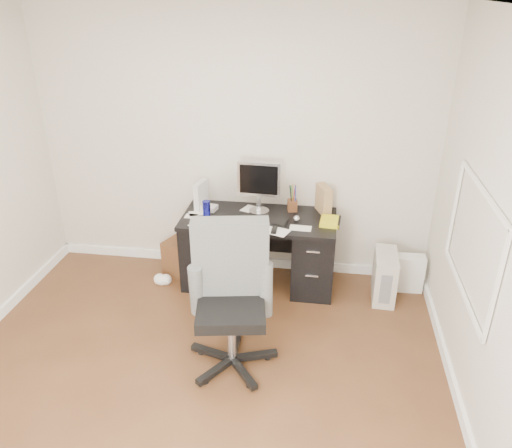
{
  "coord_description": "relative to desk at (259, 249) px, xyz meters",
  "views": [
    {
      "loc": [
        0.91,
        -2.71,
        2.82
      ],
      "look_at": [
        0.34,
        1.2,
        0.9
      ],
      "focal_mm": 35.0,
      "sensor_mm": 36.0,
      "label": 1
    }
  ],
  "objects": [
    {
      "name": "pc_tower",
      "position": [
        1.25,
        -0.07,
        -0.17
      ],
      "size": [
        0.22,
        0.48,
        0.47
      ],
      "primitive_type": "cube",
      "rotation": [
        0.0,
        0.0,
        -0.04
      ],
      "color": "#B5AEA3",
      "rests_on": "ground"
    },
    {
      "name": "keyboard",
      "position": [
        0.04,
        -0.09,
        0.36
      ],
      "size": [
        0.51,
        0.23,
        0.03
      ],
      "primitive_type": "cube",
      "rotation": [
        0.0,
        0.0,
        -0.13
      ],
      "color": "black",
      "rests_on": "desk"
    },
    {
      "name": "wicker_basket",
      "position": [
        -0.8,
        0.11,
        -0.22
      ],
      "size": [
        0.48,
        0.48,
        0.37
      ],
      "primitive_type": "cube",
      "rotation": [
        0.0,
        0.0,
        -0.4
      ],
      "color": "#492D15",
      "rests_on": "ground"
    },
    {
      "name": "magazine_file",
      "position": [
        0.62,
        0.22,
        0.49
      ],
      "size": [
        0.2,
        0.26,
        0.27
      ],
      "primitive_type": "cube",
      "rotation": [
        0.0,
        0.0,
        0.39
      ],
      "color": "#9C7E4B",
      "rests_on": "desk"
    },
    {
      "name": "ground",
      "position": [
        -0.3,
        -1.65,
        -0.4
      ],
      "size": [
        4.0,
        4.0,
        0.0
      ],
      "primitive_type": "plane",
      "color": "#4C2D18",
      "rests_on": "ground"
    },
    {
      "name": "travel_mug",
      "position": [
        -0.5,
        -0.07,
        0.44
      ],
      "size": [
        0.08,
        0.08,
        0.17
      ],
      "primitive_type": "cylinder",
      "rotation": [
        0.0,
        0.0,
        -0.08
      ],
      "color": "navy",
      "rests_on": "desk"
    },
    {
      "name": "office_chair",
      "position": [
        -0.04,
        -1.25,
        0.2
      ],
      "size": [
        0.79,
        0.79,
        1.21
      ],
      "primitive_type": null,
      "rotation": [
        0.0,
        0.0,
        0.17
      ],
      "color": "#4C4E4C",
      "rests_on": "ground"
    },
    {
      "name": "paper_remote",
      "position": [
        0.2,
        -0.28,
        0.36
      ],
      "size": [
        0.29,
        0.26,
        0.02
      ],
      "primitive_type": null,
      "rotation": [
        0.0,
        0.0,
        -0.36
      ],
      "color": "white",
      "rests_on": "desk"
    },
    {
      "name": "loose_papers",
      "position": [
        -0.2,
        -0.05,
        0.35
      ],
      "size": [
        1.1,
        0.6,
        0.0
      ],
      "primitive_type": null,
      "color": "white",
      "rests_on": "desk"
    },
    {
      "name": "pen_cup",
      "position": [
        0.31,
        0.2,
        0.49
      ],
      "size": [
        0.13,
        0.13,
        0.28
      ],
      "primitive_type": null,
      "rotation": [
        0.0,
        0.0,
        0.2
      ],
      "color": "brown",
      "rests_on": "desk"
    },
    {
      "name": "desk_printer",
      "position": [
        -0.57,
        0.17,
        -0.31
      ],
      "size": [
        0.35,
        0.3,
        0.18
      ],
      "primitive_type": "cube",
      "rotation": [
        0.0,
        0.0,
        -0.17
      ],
      "color": "slate",
      "rests_on": "ground"
    },
    {
      "name": "lcd_monitor",
      "position": [
        -0.02,
        0.12,
        0.62
      ],
      "size": [
        0.43,
        0.26,
        0.53
      ],
      "primitive_type": null,
      "rotation": [
        0.0,
        0.0,
        -0.04
      ],
      "color": "silver",
      "rests_on": "desk"
    },
    {
      "name": "computer_mouse",
      "position": [
        0.37,
        -0.05,
        0.38
      ],
      "size": [
        0.08,
        0.08,
        0.06
      ],
      "primitive_type": "sphere",
      "rotation": [
        0.0,
        0.0,
        -0.37
      ],
      "color": "silver",
      "rests_on": "desk"
    },
    {
      "name": "room_shell",
      "position": [
        -0.27,
        -1.62,
        1.26
      ],
      "size": [
        4.02,
        4.02,
        2.71
      ],
      "color": "beige",
      "rests_on": "ground"
    },
    {
      "name": "desk",
      "position": [
        0.0,
        0.0,
        0.0
      ],
      "size": [
        1.5,
        0.7,
        0.75
      ],
      "color": "black",
      "rests_on": "ground"
    },
    {
      "name": "white_binder",
      "position": [
        -0.61,
        0.16,
        0.49
      ],
      "size": [
        0.16,
        0.26,
        0.28
      ],
      "primitive_type": "cube",
      "rotation": [
        0.0,
        0.0,
        -0.21
      ],
      "color": "silver",
      "rests_on": "desk"
    },
    {
      "name": "yellow_book",
      "position": [
        0.69,
        -0.04,
        0.37
      ],
      "size": [
        0.2,
        0.25,
        0.04
      ],
      "primitive_type": "cube",
      "rotation": [
        0.0,
        0.0,
        -0.08
      ],
      "color": "yellow",
      "rests_on": "desk"
    },
    {
      "name": "shopping_bag",
      "position": [
        1.51,
        0.09,
        -0.21
      ],
      "size": [
        0.29,
        0.21,
        0.39
      ],
      "primitive_type": "cube",
      "rotation": [
        0.0,
        0.0,
        0.03
      ],
      "color": "white",
      "rests_on": "ground"
    }
  ]
}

